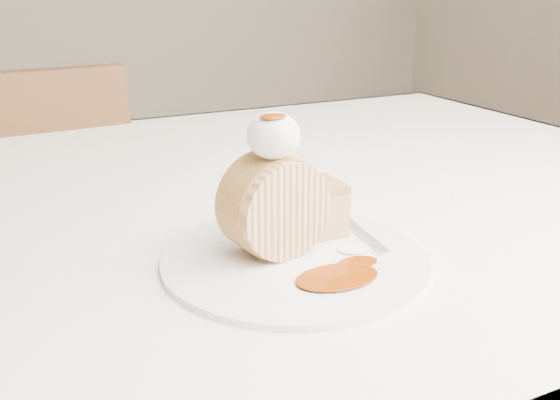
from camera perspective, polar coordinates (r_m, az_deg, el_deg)
name	(u,v)px	position (r m, az deg, el deg)	size (l,w,h in m)	color
table	(180,270)	(0.76, -9.11, -6.38)	(1.40, 0.90, 0.75)	white
chair_far	(19,261)	(1.28, -22.75, -5.13)	(0.43, 0.43, 0.85)	brown
plate	(295,259)	(0.56, 1.38, -5.40)	(0.24, 0.24, 0.01)	white
roulade_slice	(274,206)	(0.55, -0.51, -0.54)	(0.09, 0.09, 0.05)	beige
cake_chunk	(313,212)	(0.60, 3.08, -1.08)	(0.05, 0.05, 0.04)	tan
whipped_cream	(273,136)	(0.53, -0.60, 5.90)	(0.05, 0.05, 0.04)	white
caramel_drizzle	(273,111)	(0.51, -0.62, 8.18)	(0.02, 0.02, 0.01)	#792D05
caramel_pool	(337,277)	(0.52, 5.23, -7.00)	(0.07, 0.05, 0.00)	#792D05
fork	(361,233)	(0.60, 7.42, -2.99)	(0.02, 0.14, 0.00)	silver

